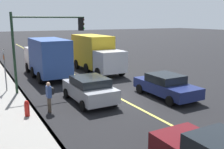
% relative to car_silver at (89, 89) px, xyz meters
% --- Properties ---
extents(ground, '(200.00, 200.00, 0.00)m').
position_rel_car_silver_xyz_m(ground, '(0.23, -1.90, -0.79)').
color(ground, black).
extents(sidewalk_slab, '(80.00, 3.11, 0.15)m').
position_rel_car_silver_xyz_m(sidewalk_slab, '(0.23, 4.68, -0.72)').
color(sidewalk_slab, gray).
rests_on(sidewalk_slab, ground).
extents(curb_edge, '(80.00, 0.16, 0.15)m').
position_rel_car_silver_xyz_m(curb_edge, '(0.23, 3.20, -0.72)').
color(curb_edge, slate).
rests_on(curb_edge, ground).
extents(lane_stripe_center, '(80.00, 0.16, 0.01)m').
position_rel_car_silver_xyz_m(lane_stripe_center, '(0.23, -1.90, -0.79)').
color(lane_stripe_center, '#D8CC4C').
rests_on(lane_stripe_center, ground).
extents(car_silver, '(4.06, 2.10, 1.51)m').
position_rel_car_silver_xyz_m(car_silver, '(0.00, 0.00, 0.00)').
color(car_silver, '#A8AAB2').
rests_on(car_silver, ground).
extents(car_navy, '(4.45, 2.08, 1.43)m').
position_rel_car_silver_xyz_m(car_navy, '(-1.39, -4.56, -0.05)').
color(car_navy, navy).
rests_on(car_navy, ground).
extents(truck_yellow, '(7.10, 2.46, 3.30)m').
position_rel_car_silver_xyz_m(truck_yellow, '(8.10, -4.19, 0.93)').
color(truck_yellow, silver).
rests_on(truck_yellow, ground).
extents(truck_blue, '(6.79, 2.52, 3.24)m').
position_rel_car_silver_xyz_m(truck_blue, '(7.75, 0.37, 0.91)').
color(truck_blue, silver).
rests_on(truck_blue, ground).
extents(pedestrian_with_backpack, '(0.39, 0.37, 1.61)m').
position_rel_car_silver_xyz_m(pedestrian_with_backpack, '(-0.52, 2.49, 0.14)').
color(pedestrian_with_backpack, brown).
rests_on(pedestrian_with_backpack, ground).
extents(traffic_light_mast, '(0.28, 4.83, 5.20)m').
position_rel_car_silver_xyz_m(traffic_light_mast, '(3.46, 1.58, 2.83)').
color(traffic_light_mast, '#1E3823').
rests_on(traffic_light_mast, ground).
extents(street_sign_post, '(0.60, 0.08, 2.92)m').
position_rel_car_silver_xyz_m(street_sign_post, '(4.43, 4.03, 0.92)').
color(street_sign_post, slate).
rests_on(street_sign_post, ground).
extents(fire_hydrant, '(0.24, 0.24, 0.94)m').
position_rel_car_silver_xyz_m(fire_hydrant, '(-0.95, 3.72, -0.33)').
color(fire_hydrant, red).
rests_on(fire_hydrant, ground).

